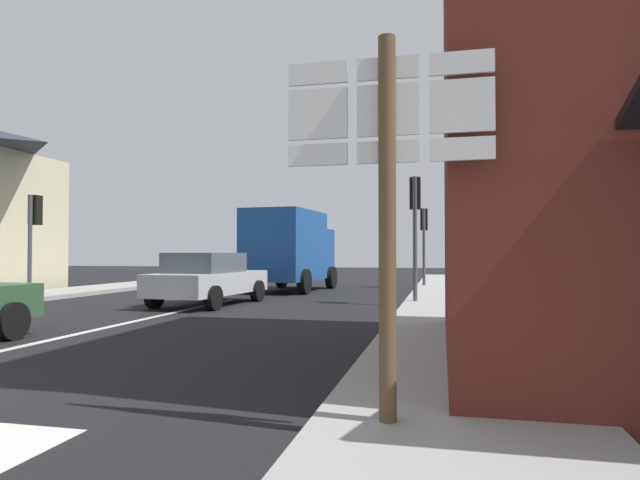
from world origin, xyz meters
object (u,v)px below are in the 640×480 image
delivery_truck (290,248)px  traffic_light_far_right (424,229)px  traffic_light_near_right (415,210)px  route_sign_post (387,186)px  sedan_far (208,278)px  traffic_light_near_left (34,223)px

delivery_truck → traffic_light_far_right: size_ratio=1.56×
delivery_truck → traffic_light_near_right: (5.00, -4.71, 1.01)m
route_sign_post → traffic_light_near_right: bearing=91.6°
sedan_far → traffic_light_far_right: (5.71, 8.59, 1.69)m
sedan_far → traffic_light_near_left: (-5.65, -0.13, 1.62)m
traffic_light_far_right → delivery_truck: bearing=-151.6°
delivery_truck → traffic_light_far_right: bearing=28.4°
sedan_far → route_sign_post: 11.58m
delivery_truck → route_sign_post: route_sign_post is taller
delivery_truck → traffic_light_near_right: traffic_light_near_right is taller
traffic_light_far_right → route_sign_post: bearing=-89.0°
delivery_truck → traffic_light_far_right: traffic_light_far_right is taller
route_sign_post → delivery_truck: bearing=108.7°
route_sign_post → traffic_light_far_right: bearing=91.0°
sedan_far → traffic_light_near_left: traffic_light_near_left is taller
route_sign_post → traffic_light_near_right: 11.01m
route_sign_post → traffic_light_near_left: 15.17m
sedan_far → delivery_truck: delivery_truck is taller
sedan_far → traffic_light_near_right: traffic_light_near_right is taller
delivery_truck → traffic_light_near_right: bearing=-43.3°
delivery_truck → traffic_light_near_left: traffic_light_near_left is taller
traffic_light_far_right → traffic_light_near_right: (-0.00, -7.41, 0.21)m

